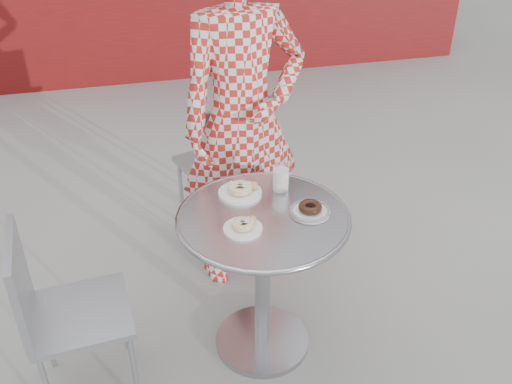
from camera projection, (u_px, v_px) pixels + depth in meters
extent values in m
plane|color=#A7A49F|center=(274.00, 346.00, 2.68)|extent=(60.00, 60.00, 0.00)
cube|color=maroon|center=(170.00, 26.00, 5.44)|extent=(6.02, 0.20, 1.00)
cylinder|color=#B2B2B7|center=(262.00, 340.00, 2.69)|extent=(0.44, 0.44, 0.03)
cylinder|color=#B2B2B7|center=(263.00, 284.00, 2.51)|extent=(0.07, 0.07, 0.70)
cylinder|color=#B2B2B7|center=(263.00, 218.00, 2.32)|extent=(0.70, 0.70, 0.02)
torus|color=#B2B2B7|center=(263.00, 218.00, 2.32)|extent=(0.72, 0.72, 0.02)
cube|color=#9FA1A7|center=(222.00, 164.00, 3.24)|extent=(0.53, 0.53, 0.03)
cube|color=#9FA1A7|center=(239.00, 142.00, 2.97)|extent=(0.41, 0.16, 0.42)
cube|color=#9FA1A7|center=(81.00, 314.00, 2.28)|extent=(0.42, 0.42, 0.03)
cube|color=#9FA1A7|center=(20.00, 285.00, 2.11)|extent=(0.06, 0.39, 0.39)
imported|color=red|center=(243.00, 120.00, 2.74)|extent=(0.71, 0.54, 1.76)
cylinder|color=white|center=(240.00, 193.00, 2.45)|extent=(0.19, 0.19, 0.01)
torus|color=#BB9048|center=(240.00, 188.00, 2.44)|extent=(0.11, 0.11, 0.04)
sphere|color=#B77A3F|center=(254.00, 186.00, 2.46)|extent=(0.04, 0.04, 0.04)
cylinder|color=white|center=(243.00, 229.00, 2.23)|extent=(0.16, 0.16, 0.01)
torus|color=#BB9048|center=(243.00, 224.00, 2.22)|extent=(0.09, 0.09, 0.03)
sphere|color=#B77A3F|center=(252.00, 219.00, 2.25)|extent=(0.03, 0.03, 0.03)
cylinder|color=white|center=(310.00, 211.00, 2.33)|extent=(0.16, 0.16, 0.01)
torus|color=black|center=(310.00, 207.00, 2.32)|extent=(0.10, 0.10, 0.03)
torus|color=black|center=(310.00, 211.00, 2.33)|extent=(0.17, 0.17, 0.01)
cylinder|color=white|center=(281.00, 180.00, 2.46)|extent=(0.07, 0.07, 0.10)
cylinder|color=white|center=(281.00, 178.00, 2.46)|extent=(0.07, 0.07, 0.12)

